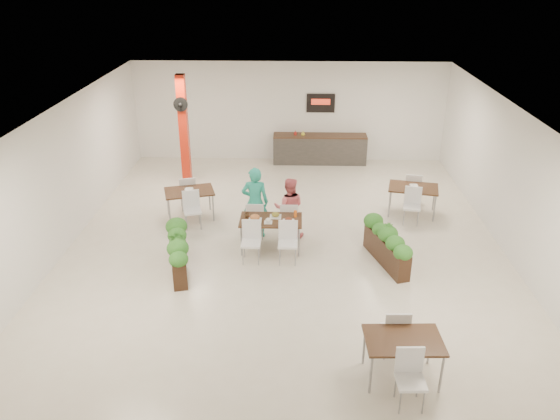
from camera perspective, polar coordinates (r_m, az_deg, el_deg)
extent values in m
plane|color=beige|center=(12.83, 0.52, -3.53)|extent=(12.00, 12.00, 0.00)
cube|color=white|center=(17.87, 0.98, 10.22)|extent=(10.00, 0.10, 3.20)
cube|color=white|center=(6.94, -0.58, -15.42)|extent=(10.00, 0.10, 3.20)
cube|color=white|center=(13.23, -21.69, 3.15)|extent=(0.10, 12.00, 3.20)
cube|color=white|center=(13.05, 23.10, 2.63)|extent=(0.10, 12.00, 3.20)
cube|color=white|center=(11.66, 0.58, 10.46)|extent=(10.00, 12.00, 0.04)
cube|color=red|center=(16.07, -10.01, 8.19)|extent=(0.25, 0.25, 3.20)
cylinder|color=black|center=(15.70, -10.35, 10.80)|extent=(0.40, 0.06, 0.40)
sphere|color=black|center=(15.66, -10.38, 10.76)|extent=(0.12, 0.12, 0.12)
cube|color=#302D2B|center=(17.87, 4.17, 6.32)|extent=(3.00, 0.60, 0.90)
cube|color=black|center=(17.73, 4.21, 7.76)|extent=(3.00, 0.62, 0.04)
cube|color=black|center=(17.77, 4.28, 11.08)|extent=(0.90, 0.04, 0.60)
cube|color=red|center=(17.73, 4.28, 11.21)|extent=(0.60, 0.02, 0.18)
imported|color=maroon|center=(17.68, 1.61, 8.16)|extent=(0.09, 0.09, 0.19)
imported|color=gold|center=(17.68, 2.43, 8.11)|extent=(0.13, 0.13, 0.17)
cube|color=black|center=(12.29, -0.96, -1.05)|extent=(1.41, 0.81, 0.04)
cylinder|color=gray|center=(12.21, -4.04, -3.27)|extent=(0.04, 0.04, 0.71)
cylinder|color=gray|center=(12.14, 1.98, -3.39)|extent=(0.04, 0.04, 0.71)
cylinder|color=gray|center=(12.81, -3.73, -1.85)|extent=(0.04, 0.04, 0.71)
cylinder|color=gray|center=(12.74, 2.01, -1.95)|extent=(0.04, 0.04, 0.71)
cube|color=white|center=(12.98, -2.57, -0.98)|extent=(0.42, 0.42, 0.05)
cube|color=white|center=(12.70, -2.66, -0.33)|extent=(0.42, 0.04, 0.45)
cylinder|color=gray|center=(13.22, -1.76, -1.59)|extent=(0.02, 0.02, 0.43)
cylinder|color=gray|center=(13.25, -3.23, -1.56)|extent=(0.02, 0.02, 0.43)
cylinder|color=gray|center=(12.92, -1.86, -2.26)|extent=(0.02, 0.02, 0.43)
cylinder|color=gray|center=(12.94, -3.36, -2.23)|extent=(0.02, 0.02, 0.43)
cube|color=white|center=(12.94, 0.96, -1.04)|extent=(0.42, 0.42, 0.05)
cube|color=white|center=(12.66, 0.95, -0.40)|extent=(0.42, 0.04, 0.45)
cylinder|color=gray|center=(13.19, 1.71, -1.65)|extent=(0.02, 0.02, 0.43)
cylinder|color=gray|center=(13.20, 0.24, -1.63)|extent=(0.02, 0.02, 0.43)
cylinder|color=gray|center=(12.89, 1.69, -2.32)|extent=(0.02, 0.02, 0.43)
cylinder|color=gray|center=(12.89, 0.18, -2.30)|extent=(0.02, 0.02, 0.43)
cube|color=white|center=(11.91, -3.04, -3.48)|extent=(0.42, 0.42, 0.05)
cube|color=white|center=(11.96, -2.98, -2.00)|extent=(0.42, 0.04, 0.45)
cylinder|color=gray|center=(11.89, -3.90, -4.85)|extent=(0.02, 0.02, 0.43)
cylinder|color=gray|center=(11.86, -2.26, -4.89)|extent=(0.02, 0.02, 0.43)
cylinder|color=gray|center=(12.19, -3.74, -4.06)|extent=(0.02, 0.02, 0.43)
cylinder|color=gray|center=(12.16, -2.14, -4.10)|extent=(0.02, 0.02, 0.43)
cube|color=white|center=(11.87, 0.82, -3.56)|extent=(0.42, 0.42, 0.05)
cube|color=white|center=(11.92, 0.85, -2.07)|extent=(0.42, 0.04, 0.45)
cylinder|color=gray|center=(11.84, -0.03, -4.93)|extent=(0.02, 0.02, 0.43)
cylinder|color=gray|center=(11.83, 1.62, -4.96)|extent=(0.02, 0.02, 0.43)
cylinder|color=gray|center=(12.13, 0.03, -4.14)|extent=(0.02, 0.02, 0.43)
cylinder|color=gray|center=(12.13, 1.64, -4.17)|extent=(0.02, 0.02, 0.43)
cube|color=white|center=(12.21, -2.63, -1.11)|extent=(0.30, 0.30, 0.01)
ellipsoid|color=#A05B28|center=(12.18, -2.64, -0.79)|extent=(0.22, 0.22, 0.13)
cube|color=white|center=(12.38, -0.47, -0.70)|extent=(0.26, 0.26, 0.01)
ellipsoid|color=orange|center=(12.35, -0.47, -0.44)|extent=(0.18, 0.18, 0.11)
cube|color=white|center=(12.16, 0.89, -1.21)|extent=(0.26, 0.26, 0.01)
ellipsoid|color=#4A170E|center=(12.13, 0.89, -0.97)|extent=(0.16, 0.16, 0.10)
cube|color=white|center=(12.12, -1.25, -1.30)|extent=(0.18, 0.18, 0.01)
ellipsoid|color=white|center=(12.10, -1.25, -1.11)|extent=(0.12, 0.12, 0.07)
cylinder|color=orange|center=(12.37, 1.62, -0.39)|extent=(0.07, 0.07, 0.15)
imported|color=#513823|center=(12.39, -3.48, -0.52)|extent=(0.12, 0.12, 0.10)
imported|color=teal|center=(12.84, -2.62, 0.80)|extent=(0.64, 0.42, 1.74)
imported|color=#E7666F|center=(12.86, 0.95, 0.24)|extent=(0.73, 0.57, 1.48)
cube|color=black|center=(11.85, -10.52, -4.98)|extent=(0.66, 1.72, 0.57)
ellipsoid|color=#175119|center=(11.04, -10.57, -4.93)|extent=(0.40, 0.40, 0.32)
ellipsoid|color=#175119|center=(11.35, -10.62, -4.07)|extent=(0.40, 0.40, 0.32)
ellipsoid|color=#175119|center=(11.66, -10.67, -3.26)|extent=(0.40, 0.40, 0.32)
ellipsoid|color=#175119|center=(11.97, -10.72, -2.49)|extent=(0.40, 0.40, 0.32)
ellipsoid|color=#175119|center=(12.28, -10.76, -1.75)|extent=(0.40, 0.40, 0.32)
imported|color=#175119|center=(11.63, -10.70, -2.98)|extent=(0.33, 0.29, 0.37)
cube|color=black|center=(12.14, 11.03, -4.24)|extent=(0.80, 1.73, 0.58)
ellipsoid|color=#175119|center=(11.39, 12.77, -4.10)|extent=(0.40, 0.40, 0.32)
ellipsoid|color=#175119|center=(11.67, 11.96, -3.30)|extent=(0.40, 0.40, 0.32)
ellipsoid|color=#175119|center=(11.95, 11.18, -2.53)|extent=(0.40, 0.40, 0.32)
ellipsoid|color=#175119|center=(12.23, 10.45, -1.80)|extent=(0.40, 0.40, 0.32)
ellipsoid|color=#175119|center=(12.52, 9.74, -1.10)|extent=(0.40, 0.40, 0.32)
imported|color=#175119|center=(11.92, 11.21, -2.24)|extent=(0.21, 0.21, 0.37)
cube|color=black|center=(14.00, -9.47, 1.93)|extent=(1.39, 1.12, 0.04)
cylinder|color=gray|center=(13.80, -11.47, -0.27)|extent=(0.04, 0.04, 0.71)
cylinder|color=gray|center=(13.88, -6.98, 0.20)|extent=(0.04, 0.04, 0.71)
cylinder|color=gray|center=(14.43, -11.66, 0.85)|extent=(0.04, 0.04, 0.71)
cylinder|color=gray|center=(14.51, -7.37, 1.29)|extent=(0.04, 0.04, 0.71)
cube|color=white|center=(14.66, -9.64, 1.80)|extent=(0.52, 0.52, 0.05)
cube|color=white|center=(14.39, -9.63, 2.43)|extent=(0.41, 0.16, 0.45)
cylinder|color=gray|center=(14.92, -8.99, 1.28)|extent=(0.02, 0.02, 0.43)
cylinder|color=gray|center=(14.90, -10.29, 1.15)|extent=(0.02, 0.02, 0.43)
cylinder|color=gray|center=(14.61, -8.84, 0.77)|extent=(0.02, 0.02, 0.43)
cylinder|color=gray|center=(14.58, -10.17, 0.63)|extent=(0.02, 0.02, 0.43)
cube|color=white|center=(13.56, -9.14, -0.11)|extent=(0.52, 0.52, 0.05)
cube|color=white|center=(13.63, -9.29, 1.17)|extent=(0.41, 0.16, 0.45)
cylinder|color=gray|center=(13.50, -9.71, -1.38)|extent=(0.02, 0.02, 0.43)
cylinder|color=gray|center=(13.52, -8.28, -1.23)|extent=(0.02, 0.02, 0.43)
cylinder|color=gray|center=(13.80, -9.85, -0.78)|extent=(0.02, 0.02, 0.43)
cylinder|color=gray|center=(13.83, -8.45, -0.63)|extent=(0.02, 0.02, 0.43)
imported|color=white|center=(13.98, -9.49, 2.11)|extent=(0.22, 0.22, 0.05)
cube|color=black|center=(14.45, 13.77, 2.28)|extent=(1.38, 1.06, 0.04)
cylinder|color=gray|center=(14.26, 11.36, 0.58)|extent=(0.04, 0.04, 0.71)
cylinder|color=gray|center=(14.29, 15.83, 0.14)|extent=(0.04, 0.04, 0.71)
cylinder|color=gray|center=(14.91, 11.51, 1.66)|extent=(0.04, 0.04, 0.71)
cylinder|color=gray|center=(14.94, 15.79, 1.24)|extent=(0.04, 0.04, 0.71)
cube|color=white|center=(15.11, 13.70, 2.14)|extent=(0.50, 0.50, 0.05)
cube|color=white|center=(14.84, 13.79, 2.76)|extent=(0.42, 0.12, 0.45)
cylinder|color=gray|center=(15.36, 14.26, 1.50)|extent=(0.02, 0.02, 0.43)
cylinder|color=gray|center=(15.35, 13.00, 1.63)|extent=(0.02, 0.02, 0.43)
cylinder|color=gray|center=(15.05, 14.25, 1.01)|extent=(0.02, 0.02, 0.43)
cylinder|color=gray|center=(15.04, 12.96, 1.13)|extent=(0.02, 0.02, 0.43)
cube|color=white|center=(14.00, 13.62, 0.31)|extent=(0.50, 0.50, 0.05)
cube|color=white|center=(14.08, 13.73, 1.55)|extent=(0.42, 0.12, 0.45)
cylinder|color=gray|center=(13.94, 12.81, -0.78)|extent=(0.02, 0.02, 0.43)
cylinder|color=gray|center=(13.95, 14.20, -0.92)|extent=(0.02, 0.02, 0.43)
cylinder|color=gray|center=(14.25, 12.86, -0.21)|extent=(0.02, 0.02, 0.43)
cylinder|color=gray|center=(14.26, 14.22, -0.34)|extent=(0.02, 0.02, 0.43)
imported|color=white|center=(14.43, 13.79, 2.45)|extent=(0.22, 0.22, 0.05)
cube|color=black|center=(8.85, 12.80, -13.13)|extent=(1.23, 0.84, 0.04)
cylinder|color=gray|center=(8.73, 9.47, -16.61)|extent=(0.04, 0.04, 0.71)
cylinder|color=gray|center=(8.97, 16.52, -16.12)|extent=(0.04, 0.04, 0.71)
cylinder|color=gray|center=(9.24, 8.78, -13.85)|extent=(0.04, 0.04, 0.71)
cylinder|color=gray|center=(9.47, 15.39, -13.49)|extent=(0.04, 0.04, 0.71)
cube|color=white|center=(9.48, 11.85, -12.26)|extent=(0.44, 0.44, 0.05)
cube|color=white|center=(9.19, 12.23, -11.72)|extent=(0.42, 0.06, 0.45)
cylinder|color=gray|center=(9.79, 12.53, -12.72)|extent=(0.02, 0.02, 0.43)
cylinder|color=gray|center=(9.72, 10.53, -12.82)|extent=(0.02, 0.02, 0.43)
cylinder|color=gray|center=(9.53, 12.96, -13.95)|extent=(0.02, 0.02, 0.43)
cylinder|color=gray|center=(9.46, 10.90, -14.07)|extent=(0.02, 0.02, 0.43)
cube|color=white|center=(8.58, 13.50, -17.05)|extent=(0.44, 0.44, 0.05)
cube|color=white|center=(8.56, 13.38, -14.96)|extent=(0.42, 0.06, 0.45)
cylinder|color=gray|center=(8.58, 12.44, -19.05)|extent=(0.02, 0.02, 0.43)
cylinder|color=gray|center=(8.66, 14.76, -18.86)|extent=(0.02, 0.02, 0.43)
cylinder|color=gray|center=(8.82, 11.96, -17.54)|extent=(0.02, 0.02, 0.43)
cylinder|color=gray|center=(8.90, 14.20, -17.38)|extent=(0.02, 0.02, 0.43)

